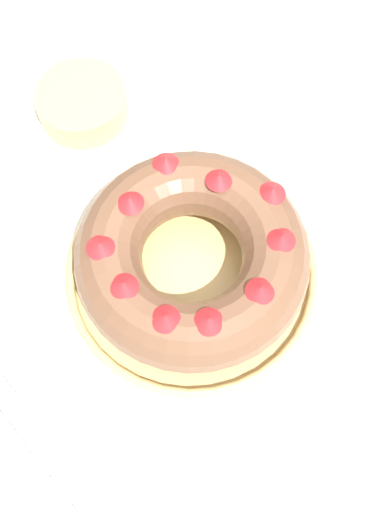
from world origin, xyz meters
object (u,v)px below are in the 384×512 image
object	(u,v)px
cake_knife	(69,432)
fork	(26,422)
serving_dish	(192,273)
serving_knife	(26,458)
side_bowl	(82,103)
napkin	(345,162)
bundt_cake	(192,256)

from	to	relation	value
cake_knife	fork	bearing A→B (deg)	131.41
serving_dish	serving_knife	distance (m)	0.30
side_bowl	serving_knife	bearing A→B (deg)	-137.05
serving_dish	napkin	world-z (taller)	serving_dish
serving_knife	napkin	distance (m)	0.58
fork	napkin	distance (m)	0.56
serving_knife	side_bowl	xyz separation A→B (m)	(0.36, 0.34, 0.02)
side_bowl	fork	bearing A→B (deg)	-137.84
serving_knife	napkin	world-z (taller)	serving_knife
fork	side_bowl	xyz separation A→B (m)	(0.34, 0.31, 0.02)
serving_dish	bundt_cake	size ratio (longest dim) A/B	1.13
side_bowl	napkin	world-z (taller)	side_bowl
serving_dish	napkin	bearing A→B (deg)	-4.49
serving_knife	napkin	xyz separation A→B (m)	(0.58, 0.01, -0.00)
serving_knife	cake_knife	bearing A→B (deg)	-8.23
serving_dish	fork	xyz separation A→B (m)	(-0.27, -0.00, -0.01)
side_bowl	napkin	size ratio (longest dim) A/B	0.88
cake_knife	side_bowl	size ratio (longest dim) A/B	1.35
serving_knife	side_bowl	world-z (taller)	side_bowl
serving_knife	bundt_cake	bearing A→B (deg)	10.02
cake_knife	napkin	size ratio (longest dim) A/B	1.19
bundt_cake	side_bowl	xyz separation A→B (m)	(0.06, 0.30, -0.05)
serving_dish	side_bowl	size ratio (longest dim) A/B	2.46
cake_knife	serving_knife	bearing A→B (deg)	174.38
napkin	side_bowl	bearing A→B (deg)	123.91
fork	cake_knife	distance (m)	0.05
fork	side_bowl	distance (m)	0.46
fork	cake_knife	xyz separation A→B (m)	(0.03, -0.04, 0.00)
bundt_cake	side_bowl	world-z (taller)	bundt_cake
fork	side_bowl	bearing A→B (deg)	41.50
fork	cake_knife	size ratio (longest dim) A/B	1.17
bundt_cake	napkin	size ratio (longest dim) A/B	1.90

